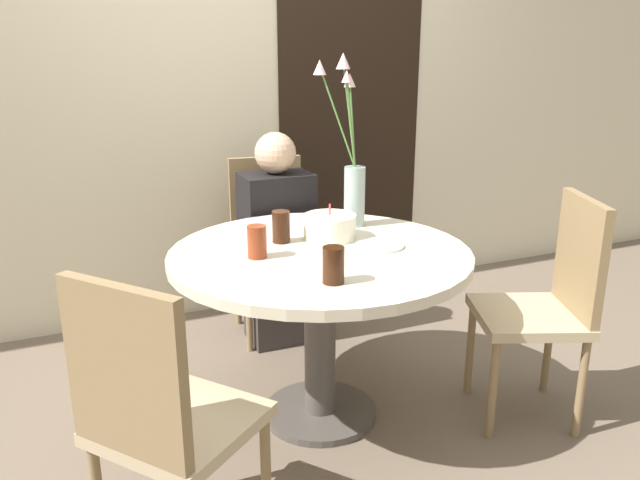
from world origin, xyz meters
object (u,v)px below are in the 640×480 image
object	(u,v)px
flower_vase	(351,166)
drink_glass_2	(257,242)
person_woman	(277,247)
birthday_cake	(330,227)
drink_glass_0	(281,227)
drink_glass_1	(333,265)
chair_near_front	(270,235)
chair_right_flank	(550,297)
side_plate	(380,245)
chair_far_back	(159,412)

from	to	relation	value
flower_vase	drink_glass_2	world-z (taller)	flower_vase
person_woman	drink_glass_2	bearing A→B (deg)	-114.94
birthday_cake	drink_glass_0	world-z (taller)	birthday_cake
birthday_cake	flower_vase	distance (m)	0.31
drink_glass_1	chair_near_front	bearing A→B (deg)	80.23
chair_right_flank	drink_glass_0	size ratio (longest dim) A/B	7.26
drink_glass_2	drink_glass_1	bearing A→B (deg)	-67.27
side_plate	person_woman	distance (m)	0.84
birthday_cake	side_plate	size ratio (longest dim) A/B	1.13
birthday_cake	chair_near_front	bearing A→B (deg)	89.05
chair_right_flank	drink_glass_0	bearing A→B (deg)	-95.81
chair_far_back	chair_right_flank	bearing A→B (deg)	-120.07
flower_vase	side_plate	bearing A→B (deg)	-95.92
chair_far_back	birthday_cake	world-z (taller)	chair_far_back
birthday_cake	side_plate	world-z (taller)	birthday_cake
chair_near_front	person_woman	xyz separation A→B (m)	(-0.02, -0.16, -0.01)
drink_glass_0	person_woman	world-z (taller)	person_woman
chair_right_flank	drink_glass_2	distance (m)	1.17
flower_vase	drink_glass_0	distance (m)	0.43
drink_glass_2	person_woman	distance (m)	0.85
chair_far_back	drink_glass_0	world-z (taller)	chair_far_back
flower_vase	drink_glass_0	xyz separation A→B (m)	(-0.36, -0.12, -0.20)
flower_vase	drink_glass_2	distance (m)	0.61
chair_near_front	birthday_cake	distance (m)	0.81
birthday_cake	flower_vase	bearing A→B (deg)	42.04
drink_glass_1	person_woman	bearing A→B (deg)	79.84
chair_far_back	flower_vase	distance (m)	1.36
side_plate	drink_glass_0	distance (m)	0.40
drink_glass_0	chair_near_front	bearing A→B (deg)	74.13
chair_near_front	chair_far_back	distance (m)	1.67
chair_right_flank	side_plate	xyz separation A→B (m)	(-0.61, 0.29, 0.20)
drink_glass_1	flower_vase	bearing A→B (deg)	59.23
birthday_cake	person_woman	world-z (taller)	person_woman
chair_right_flank	drink_glass_1	world-z (taller)	chair_right_flank
chair_far_back	drink_glass_0	xyz separation A→B (m)	(0.62, 0.71, 0.26)
drink_glass_1	drink_glass_2	distance (m)	0.38
chair_far_back	drink_glass_1	world-z (taller)	chair_far_back
chair_near_front	chair_far_back	size ratio (longest dim) A/B	1.00
chair_far_back	person_woman	world-z (taller)	person_woman
person_woman	chair_far_back	bearing A→B (deg)	-122.04
chair_right_flank	birthday_cake	bearing A→B (deg)	-100.26
chair_far_back	chair_right_flank	size ratio (longest dim) A/B	1.00
chair_right_flank	drink_glass_2	size ratio (longest dim) A/B	7.59
drink_glass_2	chair_far_back	bearing A→B (deg)	-129.80
chair_far_back	drink_glass_1	size ratio (longest dim) A/B	7.51
chair_right_flank	birthday_cake	size ratio (longest dim) A/B	4.33
chair_near_front	drink_glass_1	distance (m)	1.28
chair_far_back	person_woman	xyz separation A→B (m)	(0.81, 1.29, -0.01)
side_plate	drink_glass_0	bearing A→B (deg)	147.24
drink_glass_0	drink_glass_2	bearing A→B (deg)	-135.47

